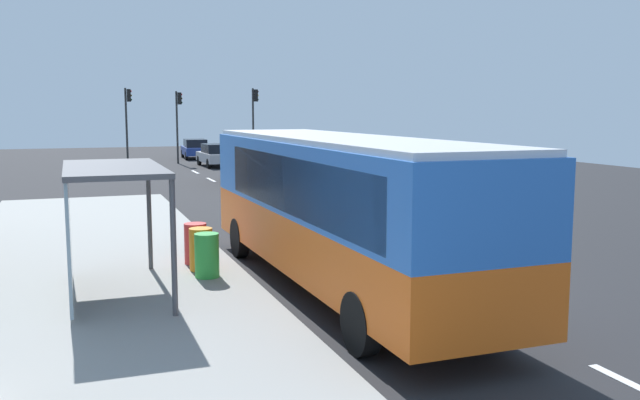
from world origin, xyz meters
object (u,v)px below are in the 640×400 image
(bus, at_px, (337,203))
(sedan_near, at_px, (216,155))
(white_van, at_px, (256,157))
(traffic_light_median, at_px, (178,116))
(traffic_light_far_side, at_px, (128,114))
(recycling_bin_red, at_px, (196,243))
(recycling_bin_orange, at_px, (201,249))
(sedan_far, at_px, (195,148))
(recycling_bin_green, at_px, (207,255))
(bus_shelter, at_px, (97,197))
(traffic_light_near_side, at_px, (254,114))

(bus, xyz_separation_m, sedan_near, (4.01, 32.28, -1.05))
(white_van, relative_size, traffic_light_median, 1.03)
(bus, xyz_separation_m, traffic_light_far_side, (-1.39, 35.06, 1.62))
(white_van, xyz_separation_m, sedan_near, (0.10, 10.80, -0.55))
(bus, bearing_deg, traffic_light_median, 86.63)
(recycling_bin_red, relative_size, traffic_light_far_side, 0.18)
(recycling_bin_orange, bearing_deg, bus, -38.72)
(recycling_bin_red, bearing_deg, traffic_light_far_side, 88.06)
(sedan_far, bearing_deg, traffic_light_far_side, -135.76)
(white_van, relative_size, recycling_bin_red, 5.48)
(sedan_far, bearing_deg, recycling_bin_green, -99.45)
(recycling_bin_red, xyz_separation_m, bus_shelter, (-2.21, -2.08, 1.44))
(white_van, height_order, recycling_bin_red, white_van)
(recycling_bin_green, xyz_separation_m, traffic_light_far_side, (1.10, 33.76, 2.81))
(recycling_bin_green, height_order, traffic_light_near_side, traffic_light_near_side)
(bus, distance_m, bus_shelter, 4.75)
(bus, distance_m, sedan_near, 32.55)
(recycling_bin_orange, relative_size, traffic_light_median, 0.19)
(traffic_light_median, bearing_deg, bus, -93.37)
(sedan_far, relative_size, traffic_light_median, 0.89)
(sedan_far, xyz_separation_m, recycling_bin_green, (-6.50, -39.02, -0.14))
(recycling_bin_green, distance_m, traffic_light_median, 34.97)
(sedan_near, distance_m, traffic_light_median, 4.80)
(traffic_light_far_side, bearing_deg, sedan_near, -27.19)
(sedan_far, bearing_deg, sedan_near, -89.96)
(traffic_light_near_side, distance_m, bus_shelter, 35.71)
(sedan_far, bearing_deg, recycling_bin_red, -99.80)
(sedan_near, xyz_separation_m, traffic_light_far_side, (-5.40, 2.78, 2.68))
(traffic_light_far_side, bearing_deg, bus_shelter, -95.49)
(recycling_bin_green, height_order, bus_shelter, bus_shelter)
(bus, xyz_separation_m, recycling_bin_red, (-2.49, 2.69, -1.19))
(bus_shelter, bearing_deg, sedan_near, 74.61)
(recycling_bin_green, xyz_separation_m, recycling_bin_red, (0.00, 1.40, 0.00))
(recycling_bin_red, bearing_deg, sedan_near, 77.61)
(sedan_near, distance_m, recycling_bin_green, 31.66)
(recycling_bin_red, xyz_separation_m, traffic_light_near_side, (9.70, 31.56, 2.84))
(white_van, relative_size, sedan_near, 1.17)
(recycling_bin_orange, xyz_separation_m, traffic_light_far_side, (1.10, 33.06, 2.81))
(traffic_light_far_side, bearing_deg, recycling_bin_green, -91.86)
(recycling_bin_orange, bearing_deg, traffic_light_far_side, 88.10)
(sedan_near, height_order, sedan_far, same)
(sedan_far, distance_m, traffic_light_median, 5.49)
(recycling_bin_orange, bearing_deg, traffic_light_median, 82.27)
(bus_shelter, bearing_deg, traffic_light_far_side, 84.51)
(bus, distance_m, recycling_bin_red, 3.85)
(sedan_far, distance_m, traffic_light_far_side, 8.00)
(sedan_far, height_order, recycling_bin_red, sedan_far)
(traffic_light_near_side, height_order, traffic_light_median, traffic_light_near_side)
(sedan_near, xyz_separation_m, recycling_bin_red, (-6.50, -29.59, -0.14))
(recycling_bin_orange, distance_m, bus_shelter, 2.98)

